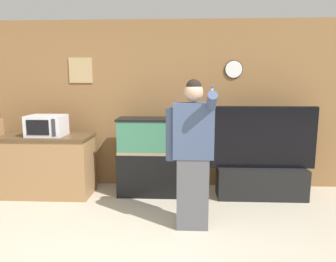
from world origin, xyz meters
The scene contains 6 objects.
wall_back_paneled centered at (0.00, 2.74, 1.30)m, with size 10.00×0.08×2.60m.
counter_island centered at (-1.49, 2.18, 0.45)m, with size 1.57×0.60×0.90m.
microwave centered at (-1.32, 2.15, 1.05)m, with size 0.50×0.39×0.30m.
aquarium_on_stand centered at (0.15, 2.30, 0.57)m, with size 0.96×0.45×1.14m.
tv_on_stand centered at (1.76, 2.22, 0.39)m, with size 1.51×0.40×1.33m.
person_standing centered at (0.72, 1.25, 0.88)m, with size 0.53×0.40×1.69m.
Camera 1 is at (0.60, -2.00, 1.66)m, focal length 32.00 mm.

